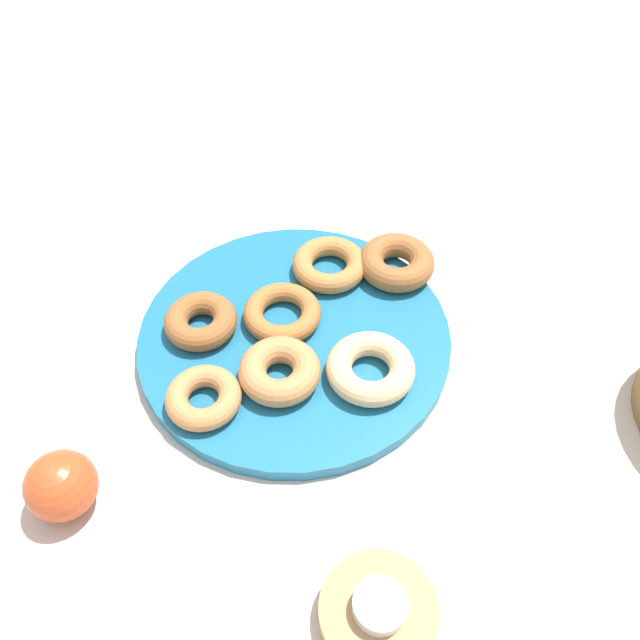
% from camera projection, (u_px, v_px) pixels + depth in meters
% --- Properties ---
extents(ground_plane, '(2.40, 2.40, 0.00)m').
position_uv_depth(ground_plane, '(295.00, 341.00, 0.72)').
color(ground_plane, beige).
extents(donut_plate, '(0.35, 0.35, 0.02)m').
position_uv_depth(donut_plate, '(295.00, 336.00, 0.72)').
color(donut_plate, '#1E6B93').
rests_on(donut_plate, ground_plane).
extents(donut_0, '(0.09, 0.09, 0.03)m').
position_uv_depth(donut_0, '(280.00, 371.00, 0.66)').
color(donut_0, '#C6844C').
rests_on(donut_0, donut_plate).
extents(donut_1, '(0.13, 0.13, 0.03)m').
position_uv_depth(donut_1, '(370.00, 368.00, 0.66)').
color(donut_1, '#EABC84').
rests_on(donut_1, donut_plate).
extents(donut_2, '(0.12, 0.12, 0.02)m').
position_uv_depth(donut_2, '(330.00, 265.00, 0.76)').
color(donut_2, '#BC7A3D').
rests_on(donut_2, donut_plate).
extents(donut_3, '(0.11, 0.11, 0.03)m').
position_uv_depth(donut_3, '(201.00, 321.00, 0.70)').
color(donut_3, '#995B2D').
rests_on(donut_3, donut_plate).
extents(donut_4, '(0.12, 0.12, 0.02)m').
position_uv_depth(donut_4, '(282.00, 313.00, 0.71)').
color(donut_4, '#AD6B33').
rests_on(donut_4, donut_plate).
extents(donut_5, '(0.12, 0.12, 0.03)m').
position_uv_depth(donut_5, '(396.00, 262.00, 0.76)').
color(donut_5, '#995B2D').
rests_on(donut_5, donut_plate).
extents(donut_6, '(0.10, 0.10, 0.02)m').
position_uv_depth(donut_6, '(203.00, 398.00, 0.64)').
color(donut_6, '#C6844C').
rests_on(donut_6, donut_plate).
extents(candle_holder, '(0.10, 0.10, 0.02)m').
position_uv_depth(candle_holder, '(378.00, 613.00, 0.52)').
color(candle_holder, tan).
rests_on(candle_holder, ground_plane).
extents(tealight, '(0.04, 0.04, 0.01)m').
position_uv_depth(tealight, '(380.00, 605.00, 0.50)').
color(tealight, silver).
rests_on(tealight, candle_holder).
extents(apple, '(0.06, 0.06, 0.06)m').
position_uv_depth(apple, '(61.00, 486.00, 0.57)').
color(apple, '#CC4C23').
rests_on(apple, ground_plane).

